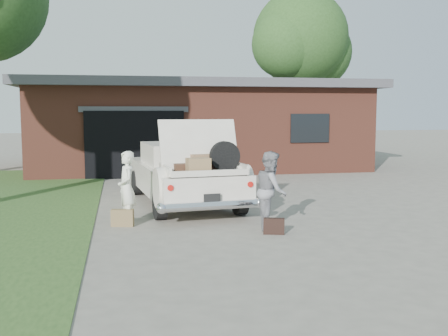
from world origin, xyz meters
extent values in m
plane|color=gray|center=(0.00, 0.00, 0.00)|extent=(90.00, 90.00, 0.00)
cube|color=brown|center=(1.00, 11.50, 1.50)|extent=(12.00, 7.00, 3.00)
cube|color=#4C4C51|center=(1.00, 11.50, 3.15)|extent=(12.80, 7.80, 0.30)
cube|color=black|center=(-1.50, 8.05, 1.10)|extent=(3.20, 0.30, 2.20)
cube|color=#4C4C51|center=(-1.50, 7.98, 2.25)|extent=(3.50, 0.12, 0.18)
cube|color=black|center=(4.50, 7.98, 1.60)|extent=(1.40, 0.08, 1.00)
cylinder|color=#38281E|center=(7.46, 17.52, 2.41)|extent=(0.44, 0.44, 4.82)
sphere|color=#335C26|center=(7.46, 17.52, 6.02)|extent=(5.00, 5.00, 5.00)
sphere|color=#335C26|center=(8.58, 18.02, 5.34)|extent=(3.75, 3.75, 3.75)
sphere|color=#335C26|center=(6.46, 16.89, 5.59)|extent=(3.50, 3.50, 3.50)
cube|color=silver|center=(-0.53, 2.98, 0.61)|extent=(2.37, 5.05, 0.63)
cube|color=beige|center=(-0.56, 3.27, 1.17)|extent=(1.81, 2.11, 0.51)
cube|color=black|center=(-0.66, 4.19, 1.15)|extent=(1.51, 0.24, 0.43)
cube|color=black|center=(-0.46, 2.35, 1.15)|extent=(1.51, 0.24, 0.43)
cylinder|color=black|center=(-1.20, 1.24, 0.32)|extent=(0.28, 0.66, 0.64)
cylinder|color=black|center=(0.51, 1.42, 0.32)|extent=(0.28, 0.66, 0.64)
cylinder|color=black|center=(-1.56, 4.54, 0.32)|extent=(0.28, 0.66, 0.64)
cylinder|color=black|center=(0.15, 4.72, 0.32)|extent=(0.28, 0.66, 0.64)
cylinder|color=silver|center=(-0.26, 0.50, 0.39)|extent=(2.01, 0.39, 0.18)
cylinder|color=#A5140F|center=(-1.06, 0.49, 0.76)|extent=(0.13, 0.11, 0.12)
cylinder|color=#A5140F|center=(0.53, 0.66, 0.76)|extent=(0.13, 0.11, 0.12)
cube|color=black|center=(-0.26, 0.48, 0.54)|extent=(0.33, 0.06, 0.17)
cube|color=black|center=(-0.33, 1.13, 0.95)|extent=(1.62, 1.23, 0.04)
cube|color=silver|center=(-1.10, 1.05, 1.04)|extent=(0.17, 1.07, 0.18)
cube|color=silver|center=(0.45, 1.22, 1.04)|extent=(0.17, 1.07, 0.18)
cube|color=silver|center=(-0.27, 0.60, 1.01)|extent=(1.56, 0.23, 0.12)
cube|color=silver|center=(-0.36, 1.47, 1.49)|extent=(1.68, 0.61, 1.06)
cube|color=#4F3222|center=(-0.64, 1.23, 1.05)|extent=(0.58, 0.41, 0.18)
cube|color=#98764D|center=(-0.47, 0.84, 1.12)|extent=(0.48, 0.34, 0.31)
cube|color=black|center=(-0.17, 1.24, 1.04)|extent=(0.53, 0.38, 0.16)
cube|color=#98714D|center=(-0.31, 1.31, 1.23)|extent=(0.53, 0.37, 0.17)
cylinder|color=black|center=(0.12, 1.13, 1.28)|extent=(0.64, 0.22, 0.62)
imported|color=white|center=(-1.86, 0.91, 0.72)|extent=(0.44, 0.58, 1.43)
imported|color=gray|center=(0.78, 0.00, 0.73)|extent=(0.69, 0.81, 1.46)
cube|color=olive|center=(-1.95, 0.75, 0.16)|extent=(0.45, 0.23, 0.33)
cube|color=black|center=(0.71, -0.43, 0.15)|extent=(0.40, 0.22, 0.29)
camera|label=1|loc=(-1.96, -9.29, 2.21)|focal=42.00mm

